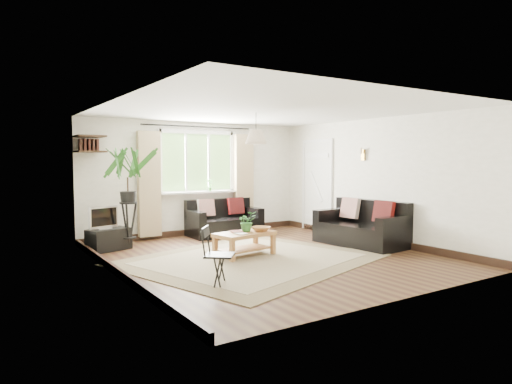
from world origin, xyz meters
TOP-DOWN VIEW (x-y plane):
  - floor at (0.00, 0.00)m, footprint 5.50×5.50m
  - ceiling at (0.00, 0.00)m, footprint 5.50×5.50m
  - wall_back at (0.00, 2.75)m, footprint 5.00×0.02m
  - wall_front at (0.00, -2.75)m, footprint 5.00×0.02m
  - wall_left at (-2.50, 0.00)m, footprint 0.02×5.50m
  - wall_right at (2.50, 0.00)m, footprint 0.02×5.50m
  - rug at (-0.38, -0.05)m, footprint 4.41×4.06m
  - window at (0.00, 2.71)m, footprint 2.50×0.16m
  - door at (2.47, 1.70)m, footprint 0.06×0.96m
  - corner_shelf at (-2.25, 2.50)m, footprint 0.50×0.50m
  - pendant_lamp at (0.00, 0.40)m, footprint 0.36×0.36m
  - wall_sconce at (2.43, 0.30)m, footprint 0.12×0.12m
  - sofa_back at (0.43, 2.31)m, footprint 1.54×0.79m
  - sofa_right at (2.02, -0.08)m, footprint 1.75×0.97m
  - coffee_table at (-0.33, 0.23)m, footprint 1.06×0.69m
  - table_plant at (-0.25, 0.29)m, footprint 0.33×0.29m
  - bowl at (-0.03, 0.19)m, footprint 0.41×0.41m
  - book_a at (-0.57, 0.10)m, footprint 0.17×0.22m
  - book_b at (-0.54, 0.31)m, footprint 0.24×0.28m
  - tv_stand at (-2.08, 2.00)m, footprint 0.80×0.60m
  - tv at (-2.17, 2.00)m, footprint 0.58×0.34m
  - palm_stand at (-1.75, 1.92)m, footprint 0.72×0.72m
  - folding_chair at (-1.51, -1.08)m, footprint 0.54×0.54m
  - sill_plant at (0.25, 2.63)m, footprint 0.14×0.10m

SIDE VIEW (x-z plane):
  - floor at x=0.00m, z-range 0.00..0.00m
  - rug at x=-0.38m, z-range 0.00..0.02m
  - tv_stand at x=-2.08m, z-range 0.00..0.38m
  - coffee_table at x=-0.33m, z-range 0.00..0.40m
  - sofa_back at x=0.43m, z-range 0.00..0.72m
  - folding_chair at x=-1.51m, z-range 0.00..0.75m
  - sofa_right at x=2.02m, z-range 0.00..0.80m
  - book_a at x=-0.57m, z-range 0.40..0.42m
  - book_b at x=-0.54m, z-range 0.40..0.43m
  - bowl at x=-0.03m, z-range 0.40..0.48m
  - table_plant at x=-0.25m, z-range 0.40..0.74m
  - tv at x=-2.17m, z-range 0.38..0.80m
  - palm_stand at x=-1.75m, z-range 0.00..1.83m
  - door at x=2.47m, z-range -0.03..2.03m
  - sill_plant at x=0.25m, z-range 0.93..1.20m
  - wall_back at x=0.00m, z-range 0.00..2.40m
  - wall_front at x=0.00m, z-range 0.00..2.40m
  - wall_left at x=-2.50m, z-range 0.00..2.40m
  - wall_right at x=2.50m, z-range 0.00..2.40m
  - window at x=0.00m, z-range 0.47..2.63m
  - wall_sconce at x=2.43m, z-range 1.60..1.88m
  - corner_shelf at x=-2.25m, z-range 1.72..2.06m
  - pendant_lamp at x=0.00m, z-range 1.78..2.32m
  - ceiling at x=0.00m, z-range 2.40..2.40m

